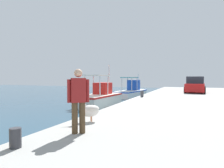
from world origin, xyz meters
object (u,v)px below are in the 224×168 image
Objects in this scene: fisherman_standing at (78,98)px; mooring_bollard_second at (15,138)px; fishing_boat_second at (100,97)px; pelican at (90,110)px; fishing_boat_third at (132,91)px; mooring_bollard_third at (142,94)px; parked_car at (195,85)px.

fisherman_standing is 1.76m from mooring_bollard_second.
fishing_boat_second is 9.42m from pelican.
pelican is at bearing 15.98° from fisherman_standing.
mooring_bollard_second is (-2.83, 0.28, -0.19)m from pelican.
mooring_bollard_third is at bearing -158.45° from fishing_boat_third.
pelican is 2.85m from mooring_bollard_second.
parked_car is at bearing -98.92° from fishing_boat_third.
pelican is at bearing -178.18° from mooring_bollard_third.
fishing_boat_third is at bearing 11.45° from pelican.
fishing_boat_second is 1.18× the size of parked_car.
fishing_boat_third is at bearing 11.80° from fisherman_standing.
mooring_bollard_second is at bearing 168.32° from parked_car.
fishing_boat_second reaches higher than mooring_bollard_second.
parked_car is 7.72m from mooring_bollard_third.
parked_car is (-1.08, -6.86, 0.88)m from fishing_boat_third.
fishing_boat_second is at bearing 133.40° from parked_car.
mooring_bollard_third is at bearing -87.52° from fishing_boat_second.
parked_car is (15.49, -3.51, 0.32)m from pelican.
fishing_boat_second is at bearing 92.48° from mooring_bollard_third.
mooring_bollard_third is (8.78, 0.28, -0.15)m from pelican.
mooring_bollard_third is (-7.78, -3.07, 0.41)m from fishing_boat_third.
fishing_boat_second reaches higher than fishing_boat_third.
pelican is 0.20× the size of parked_car.
mooring_bollard_second is at bearing -163.18° from fishing_boat_second.
fisherman_standing is at bearing -164.02° from pelican.
parked_car is (6.86, -7.25, 0.86)m from fishing_boat_second.
parked_car is at bearing -11.68° from mooring_bollard_second.
pelican is 1.71× the size of mooring_bollard_third.
pelican is at bearing -168.55° from fishing_boat_third.
mooring_bollard_third is at bearing 1.82° from pelican.
fisherman_standing is at bearing -157.54° from fishing_boat_second.
fishing_boat_third reaches higher than pelican.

